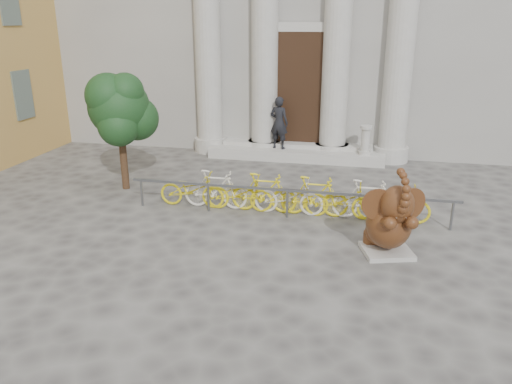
% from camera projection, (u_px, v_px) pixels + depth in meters
% --- Properties ---
extents(ground, '(80.00, 80.00, 0.00)m').
position_uv_depth(ground, '(222.00, 299.00, 8.67)').
color(ground, '#474442').
rests_on(ground, ground).
extents(entrance_steps, '(6.00, 1.20, 0.36)m').
position_uv_depth(entrance_steps, '(296.00, 154.00, 17.29)').
color(entrance_steps, '#A8A59E').
rests_on(entrance_steps, ground).
extents(elephant_statue, '(1.28, 1.53, 1.93)m').
position_uv_depth(elephant_statue, '(390.00, 222.00, 10.10)').
color(elephant_statue, '#A8A59E').
rests_on(elephant_statue, ground).
extents(bike_rack, '(8.00, 0.53, 1.00)m').
position_uv_depth(bike_rack, '(289.00, 195.00, 12.30)').
color(bike_rack, slate).
rests_on(bike_rack, ground).
extents(tree, '(1.89, 1.72, 3.27)m').
position_uv_depth(tree, '(120.00, 109.00, 13.54)').
color(tree, '#332114').
rests_on(tree, ground).
extents(pedestrian, '(0.74, 0.59, 1.78)m').
position_uv_depth(pedestrian, '(279.00, 123.00, 16.98)').
color(pedestrian, black).
rests_on(pedestrian, entrance_steps).
extents(balustrade_post, '(0.39, 0.39, 0.96)m').
position_uv_depth(balustrade_post, '(365.00, 141.00, 16.34)').
color(balustrade_post, '#A8A59E').
rests_on(balustrade_post, entrance_steps).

